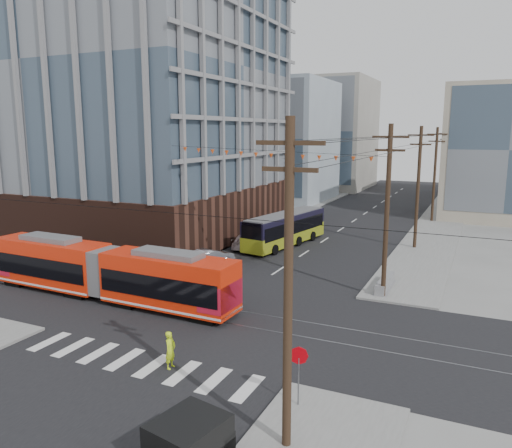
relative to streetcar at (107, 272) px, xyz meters
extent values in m
plane|color=slate|center=(7.46, -3.49, -1.75)|extent=(160.00, 160.00, 0.00)
cube|color=#381E16|center=(-14.54, 19.51, 12.55)|extent=(30.00, 25.00, 28.60)
cube|color=#8C99A5|center=(-9.54, 48.51, 7.25)|extent=(18.00, 16.00, 18.00)
cube|color=gray|center=(23.46, 44.51, 6.25)|extent=(14.00, 14.00, 16.00)
cube|color=gray|center=(-6.54, 68.51, 8.25)|extent=(16.00, 18.00, 20.00)
cylinder|color=black|center=(15.96, -9.49, 3.75)|extent=(0.30, 0.30, 11.00)
cylinder|color=black|center=(15.96, 52.51, 3.75)|extent=(0.30, 0.30, 11.00)
imported|color=#A7A9B7|center=(2.10, 9.30, -1.03)|extent=(2.71, 4.61, 1.44)
imported|color=silver|center=(1.78, 16.26, -1.12)|extent=(2.81, 4.67, 1.27)
imported|color=#56575B|center=(2.17, 19.21, -1.13)|extent=(2.64, 4.72, 1.25)
imported|color=#CCF11A|center=(9.10, -6.28, -0.89)|extent=(0.44, 0.65, 1.73)
cube|color=gray|center=(15.76, 9.26, -1.35)|extent=(0.91, 4.03, 0.81)
camera|label=1|loc=(21.40, -23.71, 8.80)|focal=35.00mm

